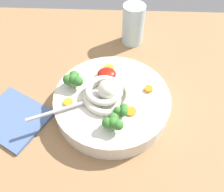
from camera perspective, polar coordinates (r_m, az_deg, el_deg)
table_slab at (r=58.85cm, az=2.63°, el=-5.45°), size 93.61×93.61×3.23cm
soup_bowl at (r=56.59cm, az=-0.00°, el=-1.48°), size 27.68×27.68×4.82cm
noodle_pile at (r=53.37cm, az=-1.40°, el=0.83°), size 12.60×12.35×5.06cm
soup_spoon at (r=53.02cm, az=-6.27°, el=-1.40°), size 17.09×10.12×1.60cm
chili_sauce_dollop at (r=58.09cm, az=-1.31°, el=5.42°), size 4.68×4.21×2.10cm
broccoli_floret_beside_noodles at (r=47.87cm, az=0.22°, el=-6.45°), size 4.52×3.89×3.57cm
broccoli_floret_beside_chili at (r=50.25cm, az=2.35°, el=-3.44°), size 3.50×3.01×2.77cm
broccoli_floret_center at (r=55.73cm, az=-9.42°, el=4.12°), size 4.92×4.24×3.89cm
carrot_slice_left at (r=54.21cm, az=-10.71°, el=-1.54°), size 2.18×2.18×0.52cm
carrot_slice_near_spoon at (r=52.00cm, az=4.55°, el=-3.76°), size 2.52×2.52×0.47cm
carrot_slice_extra_a at (r=56.32cm, az=8.92°, el=1.71°), size 2.02×2.02×0.75cm
carrot_slice_rear at (r=60.31cm, az=-0.79°, el=6.63°), size 2.95×2.95×0.68cm
drinking_glass at (r=73.90cm, az=5.18°, el=17.01°), size 6.64×6.64×12.33cm
folded_napkin at (r=61.24cm, az=-22.98°, el=-4.97°), size 19.86×18.91×0.80cm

